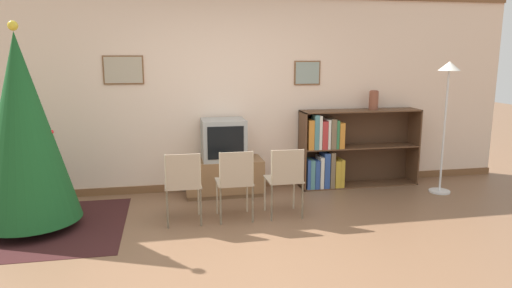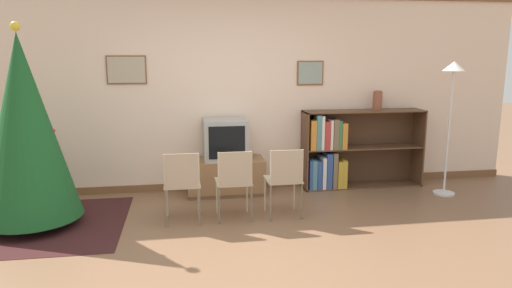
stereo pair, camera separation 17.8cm
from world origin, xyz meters
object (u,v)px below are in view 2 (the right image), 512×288
(folding_chair_left, at_px, (182,183))
(bookshelf, at_px, (340,152))
(standing_lamp, at_px, (452,94))
(television, at_px, (225,139))
(folding_chair_right, at_px, (285,178))
(folding_chair_center, at_px, (234,180))
(tv_console, at_px, (226,176))
(vase, at_px, (377,100))
(christmas_tree, at_px, (25,128))

(folding_chair_left, xyz_separation_m, bookshelf, (2.20, 1.09, 0.04))
(standing_lamp, bearing_deg, television, 170.60)
(standing_lamp, bearing_deg, folding_chair_right, -166.98)
(television, xyz_separation_m, folding_chair_center, (0.00, -1.02, -0.28))
(tv_console, height_order, television, television)
(television, bearing_deg, bookshelf, 2.49)
(folding_chair_left, relative_size, vase, 3.04)
(television, relative_size, vase, 2.11)
(bookshelf, distance_m, vase, 0.89)
(tv_console, relative_size, folding_chair_left, 1.25)
(tv_console, distance_m, folding_chair_right, 1.20)
(television, distance_m, bookshelf, 1.65)
(standing_lamp, bearing_deg, folding_chair_center, -169.51)
(vase, bearing_deg, television, -177.31)
(folding_chair_center, bearing_deg, vase, 27.52)
(folding_chair_right, bearing_deg, tv_console, 119.48)
(christmas_tree, height_order, television, christmas_tree)
(bookshelf, xyz_separation_m, standing_lamp, (1.28, -0.55, 0.85))
(christmas_tree, height_order, tv_console, christmas_tree)
(vase, height_order, standing_lamp, standing_lamp)
(tv_console, bearing_deg, christmas_tree, -159.06)
(bookshelf, relative_size, standing_lamp, 0.97)
(tv_console, bearing_deg, standing_lamp, -9.45)
(television, distance_m, standing_lamp, 3.01)
(tv_console, height_order, vase, vase)
(christmas_tree, distance_m, vase, 4.45)
(tv_console, distance_m, folding_chair_left, 1.20)
(television, height_order, bookshelf, bookshelf)
(folding_chair_center, height_order, bookshelf, bookshelf)
(folding_chair_right, height_order, vase, vase)
(television, relative_size, folding_chair_center, 0.69)
(tv_console, bearing_deg, television, -90.00)
(christmas_tree, xyz_separation_m, standing_lamp, (5.11, 0.36, 0.27))
(folding_chair_center, distance_m, standing_lamp, 3.09)
(tv_console, distance_m, folding_chair_center, 1.05)
(tv_console, xyz_separation_m, standing_lamp, (2.91, -0.48, 1.12))
(christmas_tree, xyz_separation_m, television, (2.20, 0.84, -0.34))
(folding_chair_left, relative_size, folding_chair_center, 1.00)
(folding_chair_center, bearing_deg, folding_chair_left, 180.00)
(christmas_tree, distance_m, bookshelf, 3.97)
(television, xyz_separation_m, folding_chair_right, (0.58, -1.02, -0.28))
(folding_chair_right, height_order, bookshelf, bookshelf)
(christmas_tree, bearing_deg, folding_chair_right, -3.74)
(folding_chair_left, distance_m, folding_chair_right, 1.16)
(tv_console, xyz_separation_m, folding_chair_center, (0.00, -1.02, 0.23))
(bookshelf, bearing_deg, television, -177.51)
(christmas_tree, xyz_separation_m, folding_chair_center, (2.20, -0.18, -0.62))
(bookshelf, bearing_deg, christmas_tree, -166.62)
(folding_chair_left, xyz_separation_m, folding_chair_center, (0.58, 0.00, 0.00))
(christmas_tree, height_order, folding_chair_left, christmas_tree)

